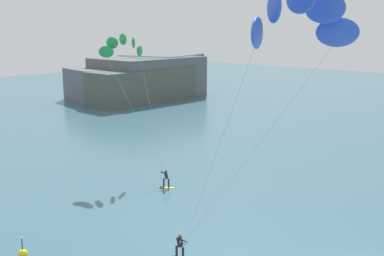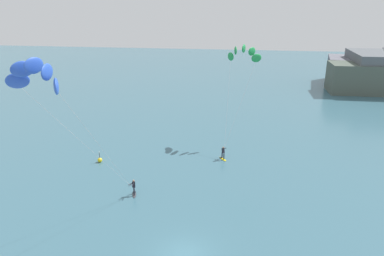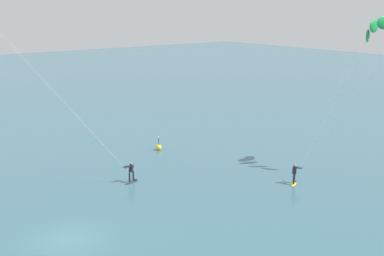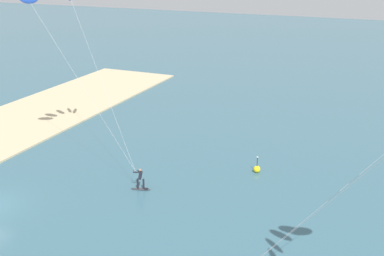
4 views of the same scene
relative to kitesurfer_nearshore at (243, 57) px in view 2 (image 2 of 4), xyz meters
The scene contains 4 objects.
ground_plane 28.61m from the kitesurfer_nearshore, 98.11° to the right, with size 240.00×240.00×0.00m, color #386070.
kitesurfer_nearshore is the anchor object (origin of this frame).
kitesurfer_mid_water 29.68m from the kitesurfer_nearshore, 116.86° to the right, with size 6.20×11.57×15.26m.
marker_buoy 22.53m from the kitesurfer_nearshore, 148.00° to the right, with size 0.56×0.56×1.38m.
Camera 2 is at (3.91, -23.60, 18.99)m, focal length 34.72 mm.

